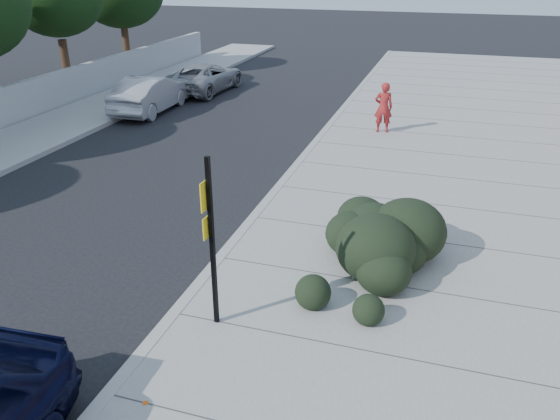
# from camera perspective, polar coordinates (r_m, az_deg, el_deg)

# --- Properties ---
(ground) EXTENTS (120.00, 120.00, 0.00)m
(ground) POSITION_cam_1_polar(r_m,az_deg,el_deg) (9.80, -10.95, -11.22)
(ground) COLOR black
(ground) RESTS_ON ground
(sidewalk_near) EXTENTS (11.20, 50.00, 0.15)m
(sidewalk_near) POSITION_cam_1_polar(r_m,az_deg,el_deg) (13.21, 22.31, -2.30)
(sidewalk_near) COLOR gray
(sidewalk_near) RESTS_ON ground
(curb_near) EXTENTS (0.22, 50.00, 0.17)m
(curb_near) POSITION_cam_1_polar(r_m,az_deg,el_deg) (13.73, -1.39, 0.77)
(curb_near) COLOR #9E9E99
(curb_near) RESTS_ON ground
(curb_far) EXTENTS (0.22, 50.00, 0.17)m
(curb_far) POSITION_cam_1_polar(r_m,az_deg,el_deg) (17.82, -26.63, 3.84)
(curb_far) COLOR #9E9E99
(curb_far) RESTS_ON ground
(bike_rack) EXTENTS (0.07, 0.57, 0.83)m
(bike_rack) POSITION_cam_1_polar(r_m,az_deg,el_deg) (11.57, 10.41, -1.41)
(bike_rack) COLOR black
(bike_rack) RESTS_ON sidewalk_near
(sign_post) EXTENTS (0.11, 0.34, 2.93)m
(sign_post) POSITION_cam_1_polar(r_m,az_deg,el_deg) (8.54, -7.25, -2.54)
(sign_post) COLOR black
(sign_post) RESTS_ON sidewalk_near
(hedge) EXTENTS (1.89, 3.67, 1.36)m
(hedge) POSITION_cam_1_polar(r_m,az_deg,el_deg) (10.60, 9.89, -2.85)
(hedge) COLOR black
(hedge) RESTS_ON sidewalk_near
(wagon_silver) EXTENTS (1.63, 4.37, 1.43)m
(wagon_silver) POSITION_cam_1_polar(r_m,az_deg,el_deg) (22.91, -13.36, 11.71)
(wagon_silver) COLOR #AAA9AE
(wagon_silver) RESTS_ON ground
(suv_silver) EXTENTS (2.40, 4.79, 1.30)m
(suv_silver) POSITION_cam_1_polar(r_m,az_deg,el_deg) (26.13, -7.86, 13.58)
(suv_silver) COLOR #919496
(suv_silver) RESTS_ON ground
(pedestrian) EXTENTS (0.70, 0.53, 1.72)m
(pedestrian) POSITION_cam_1_polar(r_m,az_deg,el_deg) (19.36, 10.76, 10.49)
(pedestrian) COLOR maroon
(pedestrian) RESTS_ON sidewalk_near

